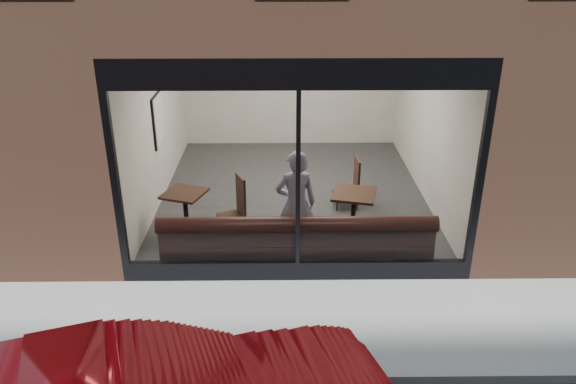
{
  "coord_description": "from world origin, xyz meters",
  "views": [
    {
      "loc": [
        -0.22,
        -4.88,
        4.52
      ],
      "look_at": [
        -0.13,
        2.4,
        1.24
      ],
      "focal_mm": 35.0,
      "sensor_mm": 36.0,
      "label": 1
    }
  ],
  "objects_px": {
    "cafe_chair_right": "(346,195)",
    "person": "(296,205)",
    "banquette": "(297,252)",
    "cafe_chair_left": "(231,217)",
    "cafe_table_right": "(354,194)",
    "cafe_table_left": "(184,193)"
  },
  "relations": [
    {
      "from": "banquette",
      "to": "cafe_chair_left",
      "type": "bearing_deg",
      "value": 133.05
    },
    {
      "from": "cafe_chair_right",
      "to": "person",
      "type": "bearing_deg",
      "value": 57.75
    },
    {
      "from": "cafe_table_left",
      "to": "cafe_table_right",
      "type": "distance_m",
      "value": 2.77
    },
    {
      "from": "person",
      "to": "cafe_chair_right",
      "type": "xyz_separation_m",
      "value": [
        0.96,
        1.7,
        -0.62
      ]
    },
    {
      "from": "banquette",
      "to": "cafe_table_left",
      "type": "bearing_deg",
      "value": 150.77
    },
    {
      "from": "cafe_table_left",
      "to": "cafe_chair_left",
      "type": "bearing_deg",
      "value": 11.23
    },
    {
      "from": "cafe_table_left",
      "to": "cafe_chair_left",
      "type": "distance_m",
      "value": 0.9
    },
    {
      "from": "person",
      "to": "cafe_chair_right",
      "type": "bearing_deg",
      "value": -128.73
    },
    {
      "from": "banquette",
      "to": "cafe_chair_right",
      "type": "xyz_separation_m",
      "value": [
        0.95,
        2.02,
        0.01
      ]
    },
    {
      "from": "person",
      "to": "cafe_table_right",
      "type": "xyz_separation_m",
      "value": [
        0.96,
        0.64,
        -0.12
      ]
    },
    {
      "from": "person",
      "to": "cafe_table_left",
      "type": "distance_m",
      "value": 1.94
    },
    {
      "from": "banquette",
      "to": "person",
      "type": "height_order",
      "value": "person"
    },
    {
      "from": "banquette",
      "to": "person",
      "type": "bearing_deg",
      "value": 91.16
    },
    {
      "from": "banquette",
      "to": "cafe_chair_left",
      "type": "xyz_separation_m",
      "value": [
        -1.08,
        1.16,
        0.01
      ]
    },
    {
      "from": "cafe_table_left",
      "to": "banquette",
      "type": "bearing_deg",
      "value": -29.23
    },
    {
      "from": "cafe_table_right",
      "to": "cafe_table_left",
      "type": "bearing_deg",
      "value": 178.75
    },
    {
      "from": "banquette",
      "to": "cafe_table_right",
      "type": "distance_m",
      "value": 1.45
    },
    {
      "from": "cafe_table_right",
      "to": "cafe_chair_right",
      "type": "bearing_deg",
      "value": 90.4
    },
    {
      "from": "cafe_table_left",
      "to": "cafe_chair_right",
      "type": "bearing_deg",
      "value": 19.98
    },
    {
      "from": "cafe_chair_left",
      "to": "person",
      "type": "bearing_deg",
      "value": 118.47
    },
    {
      "from": "cafe_table_left",
      "to": "cafe_chair_right",
      "type": "relative_size",
      "value": 1.41
    },
    {
      "from": "banquette",
      "to": "cafe_chair_left",
      "type": "height_order",
      "value": "banquette"
    }
  ]
}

